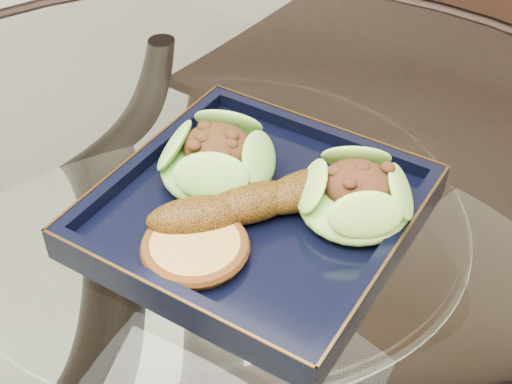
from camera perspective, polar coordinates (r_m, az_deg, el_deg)
The scene contains 7 objects.
dining_table at distance 0.77m, azimuth -2.50°, elevation -13.10°, with size 1.13×1.13×0.77m.
dining_chair at distance 1.20m, azimuth 11.12°, elevation 5.71°, with size 0.47×0.47×0.98m.
navy_plate at distance 0.66m, azimuth 0.00°, elevation -1.94°, with size 0.27×0.27×0.02m, color black.
lettuce_wrap_left at distance 0.68m, azimuth -3.14°, elevation 2.38°, with size 0.11×0.11×0.04m, color #4C8F29.
lettuce_wrap_right at distance 0.65m, azimuth 7.93°, elevation -0.54°, with size 0.10×0.10×0.04m, color #6DAD32.
roasted_plantain at distance 0.64m, azimuth -0.39°, elevation -0.89°, with size 0.18×0.04×0.03m, color #5B3709.
crumb_patty at distance 0.61m, azimuth -4.87°, elevation -4.52°, with size 0.08×0.08×0.02m, color gold.
Camera 1 is at (0.26, -0.36, 1.23)m, focal length 50.00 mm.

